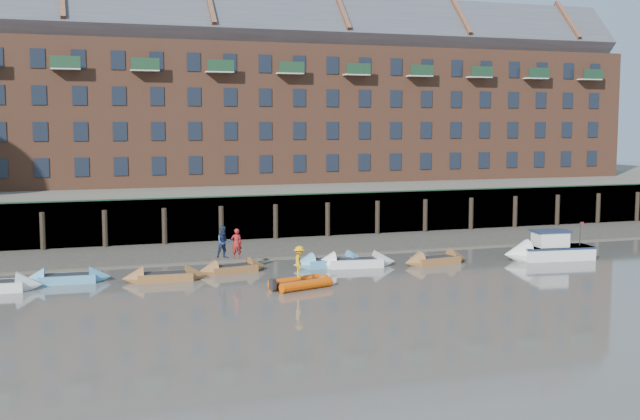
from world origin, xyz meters
name	(u,v)px	position (x,y,z in m)	size (l,w,h in m)	color
ground	(360,307)	(0.00, 0.00, 0.00)	(220.00, 220.00, 0.00)	#58534C
foreshore	(262,249)	(0.00, 18.00, 0.00)	(110.00, 8.00, 0.50)	#3D382F
mud_band	(276,257)	(0.00, 14.60, 0.00)	(110.00, 1.60, 0.10)	#4C4336
river_wall	(247,218)	(0.00, 22.38, 1.59)	(110.00, 1.23, 3.30)	#2D2A26
bank_terrace	(211,201)	(0.00, 36.00, 1.60)	(110.00, 28.00, 3.20)	#5E594D
apartment_terrace	(207,73)	(0.00, 36.99, 12.82)	(80.60, 15.56, 20.98)	brown
rowboat_1	(67,278)	(-12.74, 10.22, 0.23)	(4.59, 1.51, 1.32)	#4E94BC
rowboat_2	(165,277)	(-7.74, 9.04, 0.23)	(4.59, 1.53, 1.32)	brown
rowboat_3	(233,269)	(-3.73, 10.29, 0.21)	(4.30, 1.92, 1.20)	brown
rowboat_4	(331,262)	(2.21, 10.32, 0.24)	(4.81, 1.67, 1.37)	#4E94BC
rowboat_5	(355,262)	(3.52, 9.76, 0.25)	(5.09, 2.04, 1.44)	silver
rowboat_6	(436,260)	(8.50, 9.07, 0.23)	(4.52, 1.84, 1.27)	brown
rib_tender	(303,283)	(-1.22, 5.01, 0.25)	(3.44, 2.43, 0.58)	#CE4603
motor_launch	(542,250)	(15.39, 8.27, 0.60)	(5.87, 2.50, 2.35)	silver
person_rower_a	(237,243)	(-3.48, 10.36, 1.66)	(0.62, 0.41, 1.69)	maroon
person_rower_b	(224,242)	(-4.18, 10.52, 1.73)	(0.90, 0.70, 1.84)	#19233F
person_rib_crew	(300,262)	(-1.38, 5.01, 1.37)	(1.06, 0.61, 1.65)	orange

